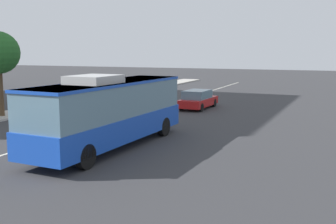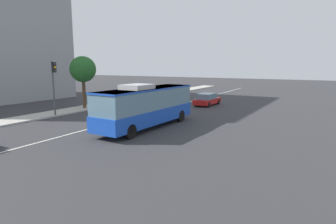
% 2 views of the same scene
% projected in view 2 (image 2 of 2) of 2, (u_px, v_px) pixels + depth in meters
% --- Properties ---
extents(ground_plane, '(160.00, 160.00, 0.00)m').
position_uv_depth(ground_plane, '(133.00, 117.00, 26.58)').
color(ground_plane, '#333335').
extents(sidewalk_kerb, '(80.00, 2.76, 0.14)m').
position_uv_depth(sidewalk_kerb, '(74.00, 110.00, 30.39)').
color(sidewalk_kerb, '#B2ADA3').
rests_on(sidewalk_kerb, ground_plane).
extents(lane_centre_line, '(76.00, 0.16, 0.01)m').
position_uv_depth(lane_centre_line, '(133.00, 117.00, 26.58)').
color(lane_centre_line, silver).
rests_on(lane_centre_line, ground_plane).
extents(transit_bus, '(10.10, 2.93, 3.46)m').
position_uv_depth(transit_bus, '(147.00, 105.00, 21.94)').
color(transit_bus, '#1947B7').
rests_on(transit_bus, ground_plane).
extents(sedan_red, '(4.56, 1.97, 1.46)m').
position_uv_depth(sedan_red, '(207.00, 99.00, 34.22)').
color(sedan_red, '#B21919').
rests_on(sedan_red, ground_plane).
extents(sedan_silver, '(4.53, 1.87, 1.46)m').
position_uv_depth(sedan_silver, '(142.00, 97.00, 36.67)').
color(sedan_silver, '#B7BABF').
rests_on(sedan_silver, ground_plane).
extents(traffic_light_mid_block, '(0.34, 0.62, 5.20)m').
position_uv_depth(traffic_light_mid_block, '(54.00, 79.00, 26.39)').
color(traffic_light_mid_block, '#47474C').
rests_on(traffic_light_mid_block, ground_plane).
extents(street_tree_kerbside_left, '(2.83, 2.83, 5.81)m').
position_uv_depth(street_tree_kerbside_left, '(83.00, 70.00, 30.77)').
color(street_tree_kerbside_left, '#4C3823').
rests_on(street_tree_kerbside_left, ground_plane).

